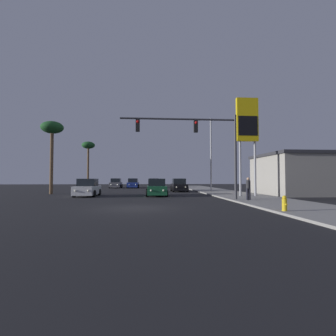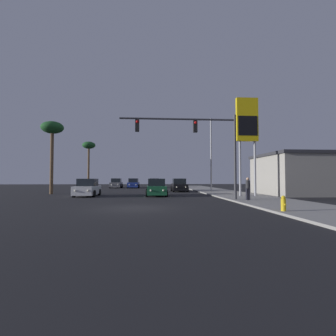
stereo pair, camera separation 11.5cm
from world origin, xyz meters
TOP-DOWN VIEW (x-y plane):
  - ground_plane at (0.00, 0.00)m, footprint 120.00×120.00m
  - sidewalk_right at (9.50, 10.00)m, footprint 5.00×60.00m
  - building_gas_station at (18.00, 11.11)m, footprint 10.30×8.30m
  - car_grey at (-4.81, 31.40)m, footprint 2.04×4.32m
  - car_white at (-5.00, 10.21)m, footprint 2.04×4.33m
  - car_green at (1.60, 10.22)m, footprint 2.04×4.31m
  - car_blue at (-1.78, 30.98)m, footprint 2.04×4.33m
  - car_black at (4.82, 18.51)m, footprint 2.04×4.32m
  - car_tan at (1.85, 31.24)m, footprint 2.04×4.32m
  - traffic_light_mast at (4.82, 4.20)m, footprint 8.91×0.36m
  - street_lamp at (8.38, 16.23)m, footprint 1.74×0.24m
  - gas_station_sign at (9.86, 7.87)m, footprint 2.00×0.42m
  - fire_hydrant at (7.46, -2.92)m, footprint 0.24×0.34m
  - pedestrian_on_sidewalk at (8.19, 3.56)m, footprint 0.34×0.32m
  - palm_tree_far at (-10.24, 34.00)m, footprint 2.40×2.40m
  - palm_tree_near at (-9.71, 14.00)m, footprint 2.40×2.40m

SIDE VIEW (x-z plane):
  - ground_plane at x=0.00m, z-range 0.00..0.00m
  - sidewalk_right at x=9.50m, z-range 0.00..0.12m
  - fire_hydrant at x=7.46m, z-range 0.11..0.87m
  - car_grey at x=-4.81m, z-range -0.08..1.60m
  - car_white at x=-5.00m, z-range -0.08..1.60m
  - car_green at x=1.60m, z-range -0.08..1.60m
  - car_blue at x=-1.78m, z-range -0.08..1.60m
  - car_black at x=4.82m, z-range -0.08..1.60m
  - car_tan at x=1.85m, z-range -0.08..1.60m
  - pedestrian_on_sidewalk at x=8.19m, z-range 0.20..1.87m
  - building_gas_station at x=18.00m, z-range 0.01..4.31m
  - traffic_light_mast at x=4.82m, z-range 1.56..8.06m
  - street_lamp at x=8.38m, z-range 0.62..9.62m
  - gas_station_sign at x=9.86m, z-range 2.12..11.12m
  - palm_tree_near at x=-9.71m, z-range 2.91..10.87m
  - palm_tree_far at x=-10.24m, z-range 3.13..11.65m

